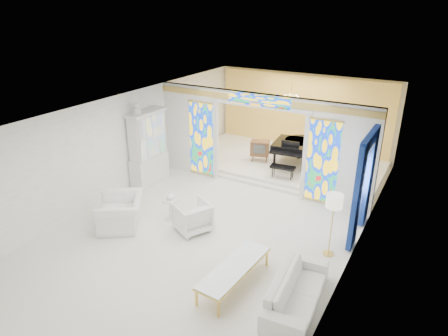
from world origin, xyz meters
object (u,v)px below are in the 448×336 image
Objects in this scene: coffee_table at (234,268)px; grand_piano at (297,145)px; armchair_left at (121,212)px; sofa at (297,291)px; armchair_right at (192,217)px; china_cabinet at (148,148)px; tv_console at (260,148)px.

coffee_table is 0.81× the size of grand_piano.
armchair_left is 0.59× the size of sofa.
sofa is at bearing 97.18° from armchair_right.
china_cabinet is 5.12m from grand_piano.
sofa is at bearing -76.38° from grand_piano.
tv_console reaches higher than armchair_left.
china_cabinet is 2.15× the size of armchair_left.
armchair_right is 2.39m from coffee_table.
sofa is at bearing -26.44° from china_cabinet.
sofa is 7.12m from tv_console.
armchair_right is 4.85m from tv_console.
armchair_right is at bearing 78.58° from armchair_left.
armchair_left is 5.77m from tv_console.
armchair_right is 1.14× the size of tv_console.
tv_console is at bearing 50.44° from china_cabinet.
armchair_right reaches higher than coffee_table.
armchair_right is at bearing 145.27° from coffee_table.
armchair_right reaches higher than sofa.
sofa is (3.29, -1.27, -0.08)m from armchair_right.
armchair_left is at bearing -65.84° from china_cabinet.
china_cabinet is 1.06× the size of grand_piano.
armchair_left is at bearing -37.67° from armchair_right.
china_cabinet is 1.27× the size of sofa.
china_cabinet is 5.83m from coffee_table.
china_cabinet reaches higher than coffee_table.
armchair_right is at bearing 63.67° from sofa.
tv_console is (-3.66, 6.10, 0.35)m from sofa.
tv_console is at bearing -147.41° from armchair_right.
china_cabinet is 3.18× the size of armchair_right.
armchair_right is 3.53m from sofa.
armchair_right is 5.39m from grand_piano.
sofa is 2.88× the size of tv_console.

